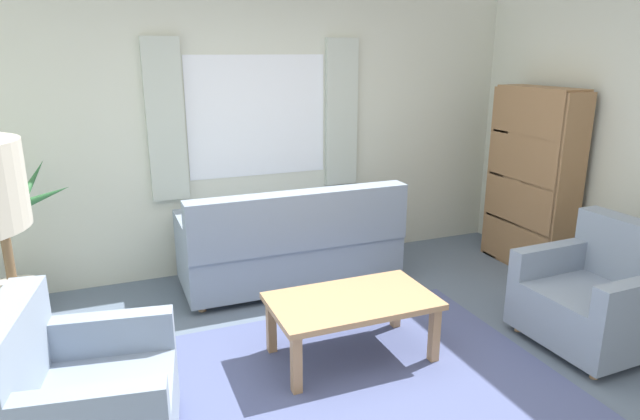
# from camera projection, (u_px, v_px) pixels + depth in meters

# --- Properties ---
(ground_plane) EXTENTS (6.24, 6.24, 0.00)m
(ground_plane) POSITION_uv_depth(u_px,v_px,m) (358.00, 382.00, 3.51)
(ground_plane) COLOR slate
(wall_back) EXTENTS (5.32, 0.12, 2.60)m
(wall_back) POSITION_uv_depth(u_px,v_px,m) (256.00, 132.00, 5.16)
(wall_back) COLOR beige
(wall_back) RESTS_ON ground_plane
(window_with_curtains) EXTENTS (1.98, 0.07, 1.40)m
(window_with_curtains) POSITION_uv_depth(u_px,v_px,m) (258.00, 117.00, 5.04)
(window_with_curtains) COLOR white
(area_rug) EXTENTS (2.50, 2.01, 0.01)m
(area_rug) POSITION_uv_depth(u_px,v_px,m) (358.00, 381.00, 3.50)
(area_rug) COLOR #4C5684
(area_rug) RESTS_ON ground_plane
(couch) EXTENTS (1.90, 0.82, 0.92)m
(couch) POSITION_uv_depth(u_px,v_px,m) (292.00, 246.00, 4.87)
(couch) COLOR gray
(couch) RESTS_ON ground_plane
(armchair_left) EXTENTS (0.94, 0.96, 0.88)m
(armchair_left) POSITION_uv_depth(u_px,v_px,m) (78.00, 403.00, 2.72)
(armchair_left) COLOR gray
(armchair_left) RESTS_ON ground_plane
(armchair_right) EXTENTS (0.85, 0.87, 0.88)m
(armchair_right) POSITION_uv_depth(u_px,v_px,m) (599.00, 297.00, 3.90)
(armchair_right) COLOR gray
(armchair_right) RESTS_ON ground_plane
(coffee_table) EXTENTS (1.10, 0.64, 0.44)m
(coffee_table) POSITION_uv_depth(u_px,v_px,m) (352.00, 306.00, 3.69)
(coffee_table) COLOR #A87F56
(coffee_table) RESTS_ON ground_plane
(potted_plant) EXTENTS (1.14, 1.18, 1.27)m
(potted_plant) POSITION_uv_depth(u_px,v_px,m) (7.00, 259.00, 4.12)
(potted_plant) COLOR #B7B2A8
(potted_plant) RESTS_ON ground_plane
(bookshelf) EXTENTS (0.30, 0.94, 1.72)m
(bookshelf) POSITION_uv_depth(u_px,v_px,m) (531.00, 189.00, 5.17)
(bookshelf) COLOR olive
(bookshelf) RESTS_ON ground_plane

